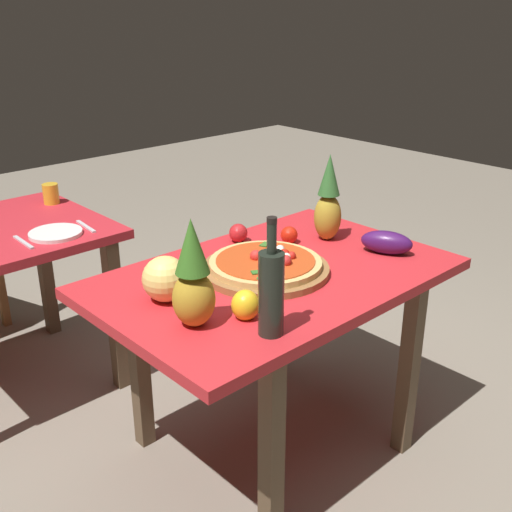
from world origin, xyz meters
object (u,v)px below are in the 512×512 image
at_px(tomato_beside_pepper, 238,233).
at_px(drinking_glass_juice, 51,194).
at_px(display_table, 274,296).
at_px(knife_utensil, 86,226).
at_px(wine_bottle, 271,291).
at_px(eggplant, 387,242).
at_px(tomato_near_board, 170,268).
at_px(pizza, 267,262).
at_px(fork_utensil, 23,242).
at_px(bell_pepper, 245,305).
at_px(dinner_plate, 56,233).
at_px(pineapple_right, 193,279).
at_px(melon, 165,279).
at_px(pizza_board, 265,269).
at_px(pineapple_left, 328,202).
at_px(tomato_at_corner, 289,235).

xyz_separation_m(tomato_beside_pepper, drinking_glass_juice, (-0.32, 1.01, 0.01)).
relative_size(display_table, knife_utensil, 7.15).
relative_size(wine_bottle, knife_utensil, 2.01).
height_order(eggplant, drinking_glass_juice, drinking_glass_juice).
height_order(tomato_near_board, knife_utensil, tomato_near_board).
bearing_deg(pizza, fork_utensil, 120.41).
height_order(display_table, wine_bottle, wine_bottle).
relative_size(display_table, pizza, 3.16).
xyz_separation_m(display_table, bell_pepper, (-0.31, -0.19, 0.14)).
height_order(drinking_glass_juice, dinner_plate, drinking_glass_juice).
height_order(display_table, bell_pepper, bell_pepper).
bearing_deg(pineapple_right, melon, 79.98).
relative_size(pizza, eggplant, 2.03).
bearing_deg(pizza_board, drinking_glass_juice, 98.03).
relative_size(display_table, pineapple_left, 3.61).
xyz_separation_m(pizza, tomato_at_corner, (0.27, 0.15, -0.01)).
bearing_deg(knife_utensil, dinner_plate, -174.47).
height_order(pizza_board, eggplant, eggplant).
relative_size(pizza_board, knife_utensil, 2.56).
distance_m(wine_bottle, pineapple_right, 0.24).
height_order(wine_bottle, knife_utensil, wine_bottle).
bearing_deg(display_table, dinner_plate, 113.87).
relative_size(pineapple_right, eggplant, 1.70).
bearing_deg(display_table, drinking_glass_juice, 98.95).
distance_m(bell_pepper, tomato_near_board, 0.41).
relative_size(display_table, drinking_glass_juice, 13.26).
relative_size(bell_pepper, tomato_near_board, 1.43).
relative_size(pizza, pineapple_right, 1.19).
height_order(pizza_board, drinking_glass_juice, drinking_glass_juice).
relative_size(pineapple_right, knife_utensil, 1.89).
distance_m(pineapple_right, melon, 0.21).
distance_m(melon, bell_pepper, 0.29).
distance_m(pizza, bell_pepper, 0.35).
height_order(pizza, eggplant, eggplant).
bearing_deg(knife_utensil, pizza_board, -69.57).
xyz_separation_m(pineapple_right, fork_utensil, (-0.09, 1.02, -0.15)).
xyz_separation_m(bell_pepper, tomato_near_board, (0.01, 0.41, -0.01)).
bearing_deg(pizza_board, fork_utensil, 120.27).
distance_m(pizza, pineapple_left, 0.44).
distance_m(tomato_at_corner, tomato_near_board, 0.55).
height_order(pizza_board, knife_utensil, pizza_board).
xyz_separation_m(pineapple_left, dinner_plate, (-0.80, 0.81, -0.15)).
bearing_deg(pineapple_right, wine_bottle, -56.26).
height_order(pineapple_right, tomato_at_corner, pineapple_right).
height_order(wine_bottle, eggplant, wine_bottle).
xyz_separation_m(eggplant, drinking_glass_juice, (-0.66, 1.49, 0.00)).
bearing_deg(pizza_board, melon, 170.92).
bearing_deg(pineapple_right, tomato_at_corner, 22.10).
height_order(display_table, pizza, pizza).
height_order(display_table, fork_utensil, fork_utensil).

